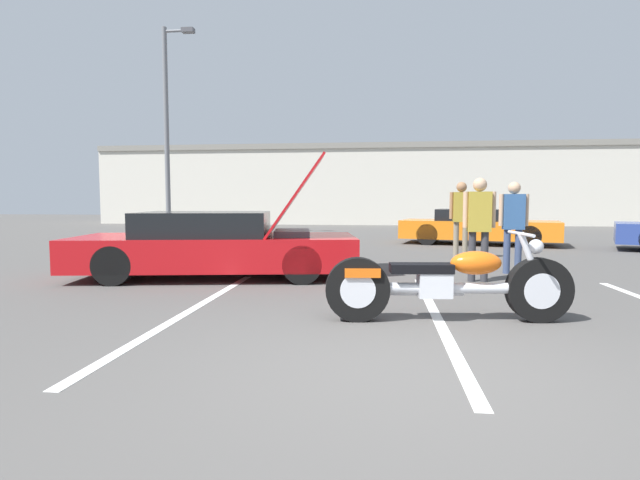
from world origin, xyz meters
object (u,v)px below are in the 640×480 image
(motorcycle, at_px, (447,284))
(parked_car_left_row, at_px, (477,227))
(spectator_near_motorcycle, at_px, (479,220))
(light_pole, at_px, (168,123))
(show_car_hood_open, at_px, (217,245))
(spectator_midground, at_px, (461,213))
(spectator_by_show_car, at_px, (513,219))

(motorcycle, height_order, parked_car_left_row, parked_car_left_row)
(parked_car_left_row, height_order, spectator_near_motorcycle, spectator_near_motorcycle)
(light_pole, height_order, show_car_hood_open, light_pole)
(spectator_midground, bearing_deg, parked_car_left_row, 74.31)
(light_pole, distance_m, spectator_midground, 11.85)
(spectator_near_motorcycle, height_order, spectator_midground, spectator_midground)
(light_pole, height_order, spectator_midground, light_pole)
(spectator_midground, bearing_deg, spectator_by_show_car, -75.28)
(light_pole, bearing_deg, motorcycle, -55.36)
(light_pole, bearing_deg, spectator_midground, -33.17)
(parked_car_left_row, bearing_deg, light_pole, -177.88)
(parked_car_left_row, distance_m, spectator_near_motorcycle, 7.33)
(light_pole, xyz_separation_m, spectator_by_show_car, (10.14, -8.45, -3.19))
(light_pole, bearing_deg, spectator_by_show_car, -39.79)
(parked_car_left_row, xyz_separation_m, spectator_near_motorcycle, (-1.34, -7.19, 0.48))
(spectator_near_motorcycle, bearing_deg, spectator_by_show_car, 51.46)
(light_pole, relative_size, parked_car_left_row, 1.57)
(spectator_near_motorcycle, xyz_separation_m, spectator_midground, (0.22, 3.20, 0.03))
(show_car_hood_open, relative_size, spectator_near_motorcycle, 2.96)
(spectator_near_motorcycle, bearing_deg, parked_car_left_row, 79.41)
(parked_car_left_row, xyz_separation_m, spectator_midground, (-1.12, -3.99, 0.52))
(motorcycle, xyz_separation_m, show_car_hood_open, (-3.55, 2.84, 0.14))
(parked_car_left_row, bearing_deg, spectator_midground, -91.60)
(show_car_hood_open, relative_size, spectator_by_show_car, 3.02)
(light_pole, xyz_separation_m, parked_car_left_row, (10.69, -2.26, -3.65))
(motorcycle, distance_m, spectator_midground, 6.15)
(parked_car_left_row, relative_size, spectator_midground, 2.77)
(show_car_hood_open, height_order, spectator_near_motorcycle, show_car_hood_open)
(light_pole, relative_size, spectator_midground, 4.35)
(parked_car_left_row, xyz_separation_m, spectator_by_show_car, (-0.54, -6.18, 0.46))
(parked_car_left_row, bearing_deg, spectator_near_motorcycle, -86.50)
(motorcycle, bearing_deg, spectator_midground, 74.09)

